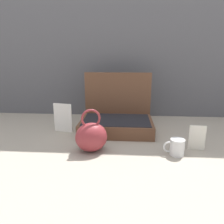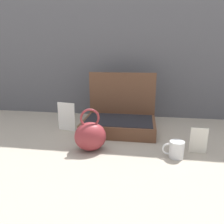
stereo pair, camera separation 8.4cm
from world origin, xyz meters
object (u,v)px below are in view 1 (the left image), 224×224
object	(u,v)px
coffee_mug	(177,147)
info_card_left	(63,118)
poster_card_right	(197,138)
open_suitcase	(117,118)
teal_pouch_handbag	(91,137)

from	to	relation	value
coffee_mug	info_card_left	distance (m)	0.69
poster_card_right	open_suitcase	bearing A→B (deg)	149.07
open_suitcase	teal_pouch_handbag	distance (m)	0.34
info_card_left	poster_card_right	world-z (taller)	info_card_left
coffee_mug	poster_card_right	distance (m)	0.13
teal_pouch_handbag	info_card_left	bearing A→B (deg)	130.42
teal_pouch_handbag	info_card_left	distance (m)	0.34
coffee_mug	info_card_left	bearing A→B (deg)	156.65
teal_pouch_handbag	info_card_left	xyz separation A→B (m)	(-0.22, 0.26, 0.01)
info_card_left	poster_card_right	size ratio (longest dim) A/B	1.39
open_suitcase	poster_card_right	size ratio (longest dim) A/B	3.43
open_suitcase	coffee_mug	xyz separation A→B (m)	(0.30, -0.34, -0.04)
teal_pouch_handbag	poster_card_right	bearing A→B (deg)	5.51
info_card_left	teal_pouch_handbag	bearing A→B (deg)	-38.63
teal_pouch_handbag	coffee_mug	distance (m)	0.42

